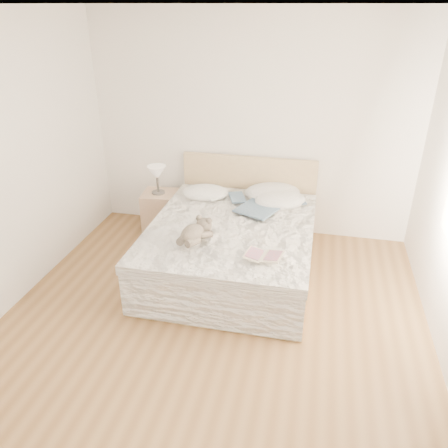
{
  "coord_description": "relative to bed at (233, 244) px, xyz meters",
  "views": [
    {
      "loc": [
        0.83,
        -2.96,
        2.71
      ],
      "look_at": [
        -0.07,
        1.05,
        0.62
      ],
      "focal_mm": 35.0,
      "sensor_mm": 36.0,
      "label": 1
    }
  ],
  "objects": [
    {
      "name": "pillow_right",
      "position": [
        0.45,
        0.57,
        0.33
      ],
      "size": [
        0.73,
        0.64,
        0.18
      ],
      "primitive_type": "ellipsoid",
      "rotation": [
        0.0,
        0.0,
        0.42
      ],
      "color": "white",
      "rests_on": "bed"
    },
    {
      "name": "floor",
      "position": [
        0.0,
        -1.19,
        -0.31
      ],
      "size": [
        4.0,
        4.5,
        0.0
      ],
      "primitive_type": "cube",
      "color": "brown",
      "rests_on": "ground"
    },
    {
      "name": "ceiling",
      "position": [
        0.0,
        -1.19,
        2.39
      ],
      "size": [
        4.0,
        4.5,
        0.0
      ],
      "primitive_type": "cube",
      "color": "white",
      "rests_on": "ground"
    },
    {
      "name": "pillow_middle",
      "position": [
        0.33,
        0.78,
        0.33
      ],
      "size": [
        0.79,
        0.65,
        0.2
      ],
      "primitive_type": "ellipsoid",
      "rotation": [
        0.0,
        0.0,
        0.29
      ],
      "color": "white",
      "rests_on": "bed"
    },
    {
      "name": "childrens_book",
      "position": [
        0.43,
        -0.71,
        0.32
      ],
      "size": [
        0.38,
        0.29,
        0.02
      ],
      "primitive_type": "cube",
      "rotation": [
        0.0,
        0.0,
        -0.18
      ],
      "color": "beige",
      "rests_on": "bed"
    },
    {
      "name": "photo_book",
      "position": [
        -0.41,
        0.53,
        0.32
      ],
      "size": [
        0.42,
        0.39,
        0.03
      ],
      "primitive_type": "cube",
      "rotation": [
        0.0,
        0.0,
        0.59
      ],
      "color": "white",
      "rests_on": "bed"
    },
    {
      "name": "wall_back",
      "position": [
        0.0,
        1.06,
        1.04
      ],
      "size": [
        4.0,
        0.02,
        2.7
      ],
      "primitive_type": "cube",
      "color": "white",
      "rests_on": "ground"
    },
    {
      "name": "table_lamp",
      "position": [
        -1.09,
        0.63,
        0.51
      ],
      "size": [
        0.24,
        0.24,
        0.36
      ],
      "color": "#4B4441",
      "rests_on": "nightstand"
    },
    {
      "name": "blouse",
      "position": [
        0.26,
        0.37,
        0.32
      ],
      "size": [
        0.86,
        0.88,
        0.03
      ],
      "primitive_type": null,
      "rotation": [
        0.0,
        0.0,
        -0.4
      ],
      "color": "#3F5770",
      "rests_on": "bed"
    },
    {
      "name": "pillow_left",
      "position": [
        -0.47,
        0.6,
        0.33
      ],
      "size": [
        0.62,
        0.47,
        0.17
      ],
      "primitive_type": "ellipsoid",
      "rotation": [
        0.0,
        0.0,
        0.14
      ],
      "color": "white",
      "rests_on": "bed"
    },
    {
      "name": "nightstand",
      "position": [
        -1.07,
        0.65,
        -0.03
      ],
      "size": [
        0.49,
        0.44,
        0.56
      ],
      "primitive_type": "cube",
      "rotation": [
        0.0,
        0.0,
        0.1
      ],
      "color": "tan",
      "rests_on": "floor"
    },
    {
      "name": "bed",
      "position": [
        0.0,
        0.0,
        0.0
      ],
      "size": [
        1.72,
        2.14,
        1.0
      ],
      "color": "tan",
      "rests_on": "floor"
    },
    {
      "name": "teddy_bear",
      "position": [
        -0.28,
        -0.6,
        0.34
      ],
      "size": [
        0.36,
        0.43,
        0.2
      ],
      "primitive_type": null,
      "rotation": [
        0.0,
        0.0,
        -0.28
      ],
      "color": "#64594C",
      "rests_on": "bed"
    }
  ]
}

